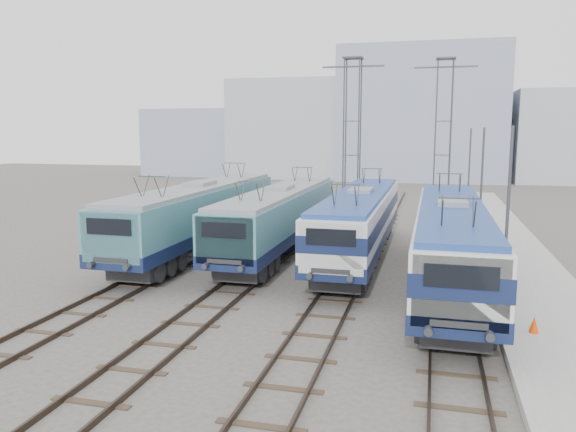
# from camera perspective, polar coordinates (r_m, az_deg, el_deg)

# --- Properties ---
(ground) EXTENTS (160.00, 160.00, 0.00)m
(ground) POSITION_cam_1_polar(r_m,az_deg,el_deg) (21.58, -2.16, -9.75)
(ground) COLOR #514C47
(platform) EXTENTS (4.00, 70.00, 0.30)m
(platform) POSITION_cam_1_polar(r_m,az_deg,el_deg) (28.72, 22.80, -5.44)
(platform) COLOR #9E9E99
(platform) RESTS_ON ground
(locomotive_far_left) EXTENTS (2.93, 18.53, 3.49)m
(locomotive_far_left) POSITION_cam_1_polar(r_m,az_deg,el_deg) (31.88, -9.02, 0.43)
(locomotive_far_left) COLOR #131E45
(locomotive_far_left) RESTS_ON ground
(locomotive_center_left) EXTENTS (2.79, 17.58, 3.31)m
(locomotive_center_left) POSITION_cam_1_polar(r_m,az_deg,el_deg) (31.09, -0.85, 0.13)
(locomotive_center_left) COLOR #131E45
(locomotive_center_left) RESTS_ON ground
(locomotive_center_right) EXTENTS (2.79, 17.65, 3.32)m
(locomotive_center_right) POSITION_cam_1_polar(r_m,az_deg,el_deg) (29.81, 7.31, -0.19)
(locomotive_center_right) COLOR #131E45
(locomotive_center_right) RESTS_ON ground
(locomotive_far_right) EXTENTS (2.87, 18.18, 3.42)m
(locomotive_far_right) POSITION_cam_1_polar(r_m,az_deg,el_deg) (24.81, 16.23, -2.12)
(locomotive_far_right) COLOR #131E45
(locomotive_far_right) RESTS_ON ground
(catenary_tower_west) EXTENTS (4.50, 1.20, 12.00)m
(catenary_tower_west) POSITION_cam_1_polar(r_m,az_deg,el_deg) (42.02, 6.52, 8.39)
(catenary_tower_west) COLOR #3F4247
(catenary_tower_west) RESTS_ON ground
(catenary_tower_east) EXTENTS (4.50, 1.20, 12.00)m
(catenary_tower_east) POSITION_cam_1_polar(r_m,az_deg,el_deg) (43.61, 15.47, 8.14)
(catenary_tower_east) COLOR #3F4247
(catenary_tower_east) RESTS_ON ground
(mast_front) EXTENTS (0.12, 0.12, 7.00)m
(mast_front) POSITION_cam_1_polar(r_m,az_deg,el_deg) (22.02, 21.37, -0.59)
(mast_front) COLOR #3F4247
(mast_front) RESTS_ON ground
(mast_mid) EXTENTS (0.12, 0.12, 7.00)m
(mast_mid) POSITION_cam_1_polar(r_m,az_deg,el_deg) (33.88, 19.03, 2.58)
(mast_mid) COLOR #3F4247
(mast_mid) RESTS_ON ground
(mast_rear) EXTENTS (0.12, 0.12, 7.00)m
(mast_rear) POSITION_cam_1_polar(r_m,az_deg,el_deg) (45.81, 17.91, 4.11)
(mast_rear) COLOR #3F4247
(mast_rear) RESTS_ON ground
(safety_cone) EXTENTS (0.31, 0.31, 0.55)m
(safety_cone) POSITION_cam_1_polar(r_m,az_deg,el_deg) (20.24, 23.73, -10.05)
(safety_cone) COLOR #F34003
(safety_cone) RESTS_ON platform
(building_west) EXTENTS (18.00, 12.00, 14.00)m
(building_west) POSITION_cam_1_polar(r_m,az_deg,el_deg) (84.00, 0.83, 8.81)
(building_west) COLOR #A8AEBA
(building_west) RESTS_ON ground
(building_center) EXTENTS (22.00, 14.00, 18.00)m
(building_center) POSITION_cam_1_polar(r_m,az_deg,el_deg) (81.66, 13.39, 9.98)
(building_center) COLOR #919AB3
(building_center) RESTS_ON ground
(building_far_west) EXTENTS (14.00, 10.00, 10.00)m
(building_far_west) POSITION_cam_1_polar(r_m,az_deg,el_deg) (89.18, -9.29, 7.40)
(building_far_west) COLOR #919AB3
(building_far_west) RESTS_ON ground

